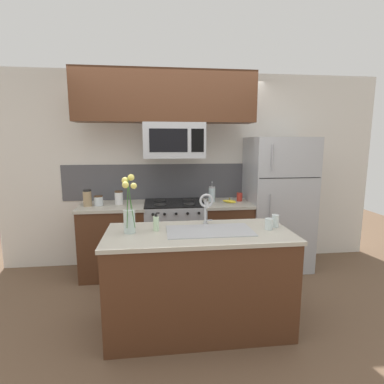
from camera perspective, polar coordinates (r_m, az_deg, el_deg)
ground_plane at (r=3.34m, az=-2.20°, el=-20.90°), size 10.00×10.00×0.00m
rear_partition at (r=4.20m, az=0.35°, el=4.20°), size 5.20×0.10×2.60m
splash_band at (r=4.14m, az=-3.68°, el=2.00°), size 2.94×0.01×0.48m
back_counter_left at (r=4.01m, az=-14.58°, el=-8.73°), size 0.82×0.65×0.91m
back_counter_right at (r=4.07m, az=6.41°, el=-8.18°), size 0.63×0.65×0.91m
stove_range at (r=3.97m, az=-3.31°, el=-8.51°), size 0.76×0.64×0.93m
microwave at (r=3.76m, az=-3.47°, el=9.77°), size 0.74×0.40×0.43m
upper_cabinet_band at (r=3.76m, az=-5.03°, el=17.59°), size 2.15×0.34×0.60m
refrigerator at (r=4.20m, az=15.87°, el=-2.04°), size 0.81×0.74×1.75m
storage_jar_tall at (r=3.89m, az=-19.32°, el=-1.07°), size 0.10×0.10×0.21m
storage_jar_medium at (r=3.89m, az=-17.38°, el=-1.58°), size 0.11×0.11×0.12m
storage_jar_short at (r=3.89m, az=-13.74°, el=-1.04°), size 0.10×0.10×0.17m
banana_bunch at (r=3.90m, az=7.18°, el=-1.75°), size 0.19×0.12×0.07m
french_press at (r=3.96m, az=3.81°, el=-0.40°), size 0.09×0.09×0.27m
coffee_tin at (r=4.04m, az=9.04°, el=-0.93°), size 0.08×0.08×0.11m
island_counter at (r=2.83m, az=1.27°, el=-16.35°), size 1.64×0.75×0.91m
kitchen_sink at (r=2.70m, az=3.36°, el=-8.84°), size 0.76×0.40×0.16m
sink_faucet at (r=2.82m, az=2.72°, el=-2.43°), size 0.14×0.14×0.31m
dish_soap_bottle at (r=2.69m, az=-6.86°, el=-5.91°), size 0.06×0.05×0.16m
drinking_glass at (r=2.80m, az=14.42°, el=-5.91°), size 0.07×0.07×0.10m
spare_glass at (r=2.89m, az=15.56°, el=-5.32°), size 0.07×0.07×0.12m
flower_vase at (r=2.64m, az=-11.87°, el=-4.14°), size 0.13×0.19×0.51m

